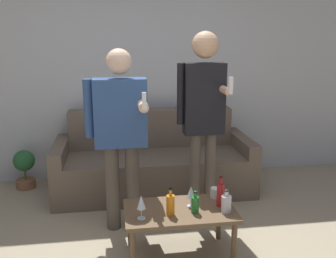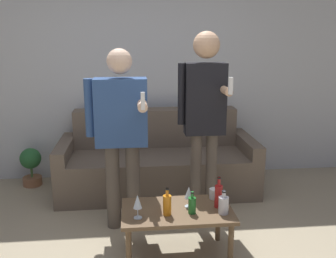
# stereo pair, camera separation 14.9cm
# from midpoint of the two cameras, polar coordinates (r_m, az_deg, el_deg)

# --- Properties ---
(wall_back) EXTENTS (8.00, 0.06, 2.70)m
(wall_back) POSITION_cam_midpoint_polar(r_m,az_deg,el_deg) (4.59, -2.79, 9.21)
(wall_back) COLOR silver
(wall_back) RESTS_ON ground_plane
(couch) EXTENTS (2.19, 0.89, 0.89)m
(couch) POSITION_cam_midpoint_polar(r_m,az_deg,el_deg) (4.33, -0.64, -5.08)
(couch) COLOR #6B5B4C
(couch) RESTS_ON ground_plane
(coffee_table) EXTENTS (0.87, 0.51, 0.41)m
(coffee_table) POSITION_cam_midpoint_polar(r_m,az_deg,el_deg) (3.03, 2.83, -13.03)
(coffee_table) COLOR brown
(coffee_table) RESTS_ON ground_plane
(bottle_orange) EXTENTS (0.06, 0.06, 0.18)m
(bottle_orange) POSITION_cam_midpoint_polar(r_m,az_deg,el_deg) (2.93, 5.17, -11.43)
(bottle_orange) COLOR #23752D
(bottle_orange) RESTS_ON coffee_table
(bottle_green) EXTENTS (0.08, 0.08, 0.19)m
(bottle_green) POSITION_cam_midpoint_polar(r_m,az_deg,el_deg) (2.95, 9.92, -11.28)
(bottle_green) COLOR silver
(bottle_green) RESTS_ON coffee_table
(bottle_dark) EXTENTS (0.06, 0.06, 0.25)m
(bottle_dark) POSITION_cam_midpoint_polar(r_m,az_deg,el_deg) (3.04, 9.12, -9.97)
(bottle_dark) COLOR #B21E1E
(bottle_dark) RESTS_ON coffee_table
(bottle_yellow) EXTENTS (0.06, 0.06, 0.22)m
(bottle_yellow) POSITION_cam_midpoint_polar(r_m,az_deg,el_deg) (2.89, 1.37, -11.41)
(bottle_yellow) COLOR orange
(bottle_yellow) RESTS_ON coffee_table
(wine_glass_near) EXTENTS (0.07, 0.07, 0.19)m
(wine_glass_near) POSITION_cam_midpoint_polar(r_m,az_deg,el_deg) (2.82, -3.13, -11.09)
(wine_glass_near) COLOR silver
(wine_glass_near) RESTS_ON coffee_table
(wine_glass_far) EXTENTS (0.07, 0.07, 0.17)m
(wine_glass_far) POSITION_cam_midpoint_polar(r_m,az_deg,el_deg) (3.01, 4.62, -9.72)
(wine_glass_far) COLOR silver
(wine_glass_far) RESTS_ON coffee_table
(cup_on_table) EXTENTS (0.08, 0.08, 0.09)m
(cup_on_table) POSITION_cam_midpoint_polar(r_m,az_deg,el_deg) (3.21, 8.38, -9.73)
(cup_on_table) COLOR white
(cup_on_table) RESTS_ON coffee_table
(person_standing_left) EXTENTS (0.54, 0.43, 1.63)m
(person_standing_left) POSITION_cam_midpoint_polar(r_m,az_deg,el_deg) (3.30, -5.94, 0.23)
(person_standing_left) COLOR brown
(person_standing_left) RESTS_ON ground_plane
(person_standing_right) EXTENTS (0.43, 0.44, 1.78)m
(person_standing_right) POSITION_cam_midpoint_polar(r_m,az_deg,el_deg) (3.40, 6.83, 2.93)
(person_standing_right) COLOR brown
(person_standing_right) RESTS_ON ground_plane
(potted_plant) EXTENTS (0.24, 0.24, 0.45)m
(potted_plant) POSITION_cam_midpoint_polar(r_m,az_deg,el_deg) (4.69, -19.31, -5.09)
(potted_plant) COLOR #936042
(potted_plant) RESTS_ON ground_plane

